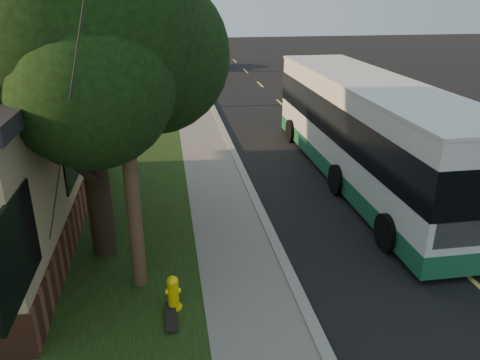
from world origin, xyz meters
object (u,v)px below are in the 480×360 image
object	(u,v)px
distant_car	(212,59)
transit_bus	(368,128)
bare_tree_near	(146,69)
fire_hydrant	(173,293)
traffic_signal	(197,27)
leafy_tree	(81,34)
skateboard_main	(171,316)
bare_tree_far	(157,47)
utility_pole	(121,72)

from	to	relation	value
distant_car	transit_bus	bearing A→B (deg)	-77.09
transit_bus	bare_tree_near	bearing A→B (deg)	122.32
fire_hydrant	distant_car	xyz separation A→B (m)	(4.10, 31.97, 0.30)
fire_hydrant	distant_car	world-z (taller)	distant_car
bare_tree_near	transit_bus	distance (m)	14.00
fire_hydrant	bare_tree_near	world-z (taller)	bare_tree_near
fire_hydrant	traffic_signal	bearing A→B (deg)	84.79
fire_hydrant	leafy_tree	xyz separation A→B (m)	(-1.57, 2.65, 4.73)
leafy_tree	traffic_signal	size ratio (longest dim) A/B	1.42
skateboard_main	traffic_signal	bearing A→B (deg)	84.73
bare_tree_far	transit_bus	distance (m)	24.84
bare_tree_near	distant_car	xyz separation A→B (m)	(5.00, 13.97, -1.42)
bare_tree_far	distant_car	distance (m)	5.07
transit_bus	skateboard_main	world-z (taller)	transit_bus
utility_pole	skateboard_main	bearing A→B (deg)	-64.54
skateboard_main	bare_tree_near	bearing A→B (deg)	92.60
bare_tree_far	distant_car	bearing A→B (deg)	23.60
traffic_signal	distant_car	world-z (taller)	traffic_signal
utility_pole	traffic_signal	world-z (taller)	utility_pole
fire_hydrant	skateboard_main	distance (m)	0.46
skateboard_main	distant_car	world-z (taller)	distant_car
traffic_signal	fire_hydrant	bearing A→B (deg)	-95.21
transit_bus	skateboard_main	distance (m)	9.46
skateboard_main	distant_car	xyz separation A→B (m)	(4.17, 32.31, 0.60)
traffic_signal	transit_bus	distance (m)	28.08
leafy_tree	skateboard_main	bearing A→B (deg)	-63.35
leafy_tree	bare_tree_near	size ratio (longest dim) A/B	1.81
transit_bus	leafy_tree	bearing A→B (deg)	-156.66
bare_tree_far	skateboard_main	xyz separation A→B (m)	(0.33, -30.35, -1.87)
traffic_signal	bare_tree_near	bearing A→B (deg)	-104.04
bare_tree_far	traffic_signal	xyz separation A→B (m)	(3.50, 4.00, 1.16)
bare_tree_near	skateboard_main	distance (m)	18.48
utility_pole	skateboard_main	xyz separation A→B (m)	(0.64, -1.34, -4.50)
skateboard_main	distant_car	size ratio (longest dim) A/B	0.21
fire_hydrant	skateboard_main	world-z (taller)	fire_hydrant
leafy_tree	bare_tree_near	world-z (taller)	leafy_tree
leafy_tree	transit_bus	bearing A→B (deg)	23.34
utility_pole	traffic_signal	xyz separation A→B (m)	(3.81, 33.01, -1.47)
leafy_tree	traffic_signal	world-z (taller)	leafy_tree
bare_tree_near	skateboard_main	world-z (taller)	bare_tree_near
traffic_signal	transit_bus	xyz separation A→B (m)	(3.49, -27.83, -1.36)
utility_pole	leafy_tree	size ratio (longest dim) A/B	1.16
fire_hydrant	traffic_signal	size ratio (longest dim) A/B	0.13
fire_hydrant	bare_tree_near	xyz separation A→B (m)	(-0.90, 18.00, 1.72)
leafy_tree	distant_car	bearing A→B (deg)	79.05
traffic_signal	skateboard_main	world-z (taller)	traffic_signal
skateboard_main	distant_car	bearing A→B (deg)	82.65
fire_hydrant	utility_pole	size ratio (longest dim) A/B	0.08
utility_pole	bare_tree_far	world-z (taller)	utility_pole
transit_bus	distant_car	xyz separation A→B (m)	(-2.49, 25.80, -1.08)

